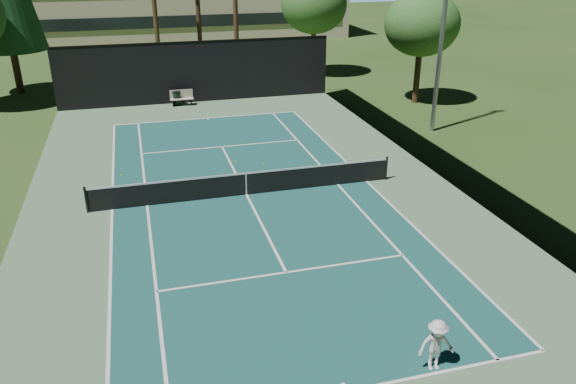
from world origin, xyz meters
name	(u,v)px	position (x,y,z in m)	size (l,w,h in m)	color
ground	(247,195)	(0.00, 0.00, 0.00)	(160.00, 160.00, 0.00)	#2D491B
apron_slab	(247,195)	(0.00, 0.00, 0.01)	(18.00, 32.00, 0.01)	#5B7E58
court_surface	(247,195)	(0.00, 0.00, 0.01)	(10.97, 23.77, 0.01)	#1A534D
court_lines	(246,195)	(0.00, 0.00, 0.02)	(11.07, 23.87, 0.01)	white
tennis_net	(246,183)	(0.00, 0.00, 0.56)	(12.90, 0.10, 1.10)	black
fence	(245,150)	(0.00, 0.06, 2.01)	(18.04, 32.05, 4.03)	black
player	(436,345)	(2.39, -11.68, 0.71)	(0.92, 0.53, 1.43)	white
tennis_ball_b	(235,162)	(0.26, 3.99, 0.04)	(0.08, 0.08, 0.08)	#CBEF36
tennis_ball_c	(264,164)	(1.55, 3.32, 0.04)	(0.08, 0.08, 0.08)	#CFDD32
tennis_ball_d	(122,175)	(-5.09, 3.65, 0.04)	(0.08, 0.08, 0.08)	#E3F537
park_bench	(182,97)	(-1.19, 15.37, 0.55)	(1.50, 0.45, 1.02)	beige
trash_bin	(177,98)	(-1.49, 15.54, 0.48)	(0.56, 0.56, 0.95)	black
decid_tree_a	(314,5)	(10.00, 22.00, 5.42)	(5.12, 5.12, 7.62)	#43311C
decid_tree_b	(422,24)	(14.00, 12.00, 5.08)	(4.80, 4.80, 7.14)	#48321F
light_pole	(444,13)	(12.00, 6.00, 6.46)	(0.90, 0.25, 12.22)	#92959A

